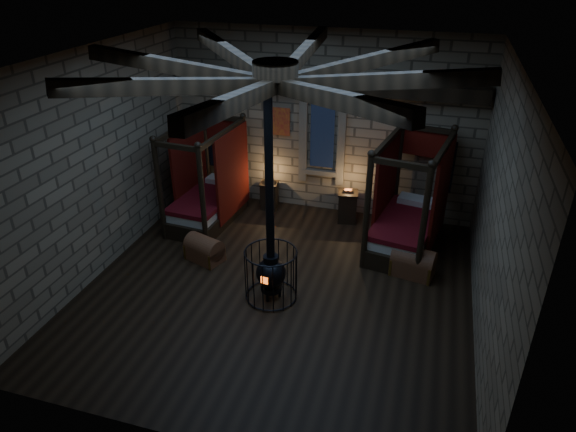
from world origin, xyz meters
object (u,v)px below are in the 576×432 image
(bed_left, at_px, (209,198))
(trunk_right, at_px, (413,263))
(stove, at_px, (271,269))
(bed_right, at_px, (407,222))
(trunk_left, at_px, (204,249))

(bed_left, distance_m, trunk_right, 4.82)
(trunk_right, relative_size, stove, 0.22)
(bed_left, height_order, stove, stove)
(bed_left, height_order, bed_right, bed_right)
(trunk_left, relative_size, trunk_right, 0.96)
(bed_right, distance_m, stove, 3.32)
(trunk_left, distance_m, stove, 1.91)
(stove, bearing_deg, trunk_right, 40.10)
(bed_left, relative_size, stove, 0.55)
(trunk_right, distance_m, stove, 2.84)
(bed_left, distance_m, trunk_left, 1.77)
(bed_right, height_order, trunk_left, bed_right)
(trunk_left, xyz_separation_m, stove, (1.69, -0.81, 0.36))
(bed_left, height_order, trunk_left, bed_left)
(trunk_right, bearing_deg, bed_right, 113.34)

